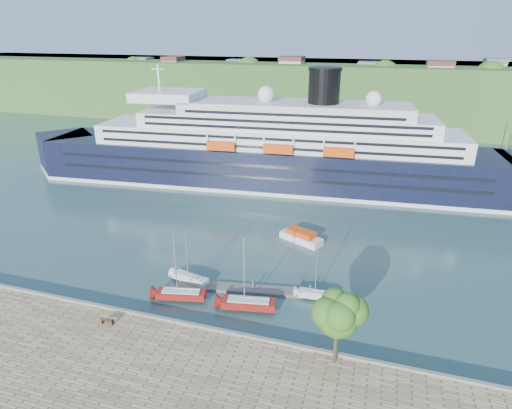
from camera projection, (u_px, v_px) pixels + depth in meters
name	position (u px, v px, depth m)	size (l,w,h in m)	color
ground	(210.00, 334.00, 55.00)	(400.00, 400.00, 0.00)	#2C4F4E
far_hillside	(343.00, 92.00, 178.78)	(400.00, 50.00, 24.00)	#306026
quay_coping	(209.00, 328.00, 54.39)	(220.00, 0.50, 0.30)	slate
cruise_ship	(266.00, 128.00, 103.66)	(127.64, 18.59, 28.66)	black
park_bench	(107.00, 320.00, 55.24)	(1.70, 0.70, 1.09)	#492314
promenade_tree	(337.00, 326.00, 47.01)	(6.20, 6.20, 10.27)	#255516
floating_pontoon	(239.00, 288.00, 64.39)	(19.14, 2.34, 0.43)	slate
sailboat_white_near	(189.00, 259.00, 64.51)	(6.54, 1.82, 8.44)	silver
sailboat_red	(248.00, 277.00, 57.73)	(8.27, 2.30, 10.68)	maroon
sailboat_white_far	(319.00, 276.00, 60.61)	(6.15, 1.71, 7.94)	silver
tender_launch	(301.00, 236.00, 78.69)	(8.15, 2.79, 2.25)	#E1470D
sailboat_extra	(179.00, 270.00, 60.01)	(7.79, 2.16, 10.06)	maroon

